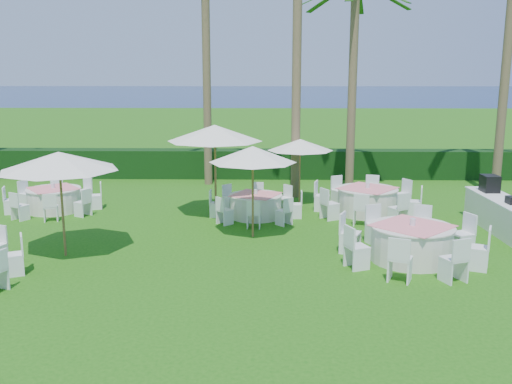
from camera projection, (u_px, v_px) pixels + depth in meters
ground at (219, 274)px, 12.81m from camera, size 120.00×120.00×0.00m
hedge at (242, 164)px, 24.43m from camera, size 34.00×1.00×1.20m
ocean at (262, 95)px, 112.59m from camera, size 260.00×260.00×0.00m
banquet_table_c at (412, 242)px, 13.67m from camera, size 3.40×3.40×1.04m
banquet_table_d at (54, 199)px, 18.56m from camera, size 3.02×3.02×0.92m
banquet_table_e at (256, 205)px, 17.78m from camera, size 2.89×2.89×0.89m
banquet_table_f at (367, 200)px, 18.19m from camera, size 3.36×3.36×1.01m
umbrella_a at (59, 161)px, 13.65m from camera, size 2.85×2.85×2.59m
umbrella_b at (253, 154)px, 15.25m from camera, size 2.37×2.37×2.52m
umbrella_c at (215, 133)px, 17.38m from camera, size 2.93×2.93×2.89m
umbrella_d at (300, 145)px, 19.33m from camera, size 2.24×2.24×2.23m
buffet_table at (505, 215)px, 16.03m from camera, size 0.98×4.08×1.44m
palm_b at (207, 66)px, 22.16m from camera, size 4.40×4.13×8.49m
palm_c at (297, 16)px, 19.50m from camera, size 4.39×4.18×11.72m
palm_d at (353, 77)px, 21.03m from camera, size 4.30×4.34×7.70m
palm_e at (508, 44)px, 19.83m from camera, size 4.22×4.38×9.90m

